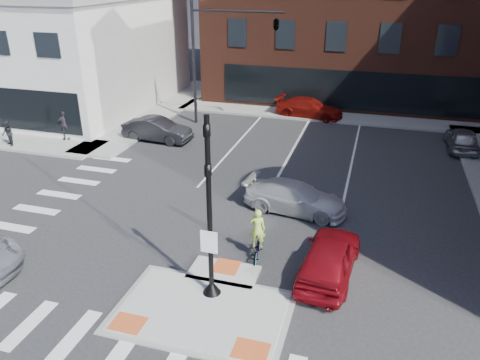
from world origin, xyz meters
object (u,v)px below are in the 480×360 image
(pedestrian_a, at_px, (8,134))
(pedestrian_b, at_px, (65,125))
(red_sedan, at_px, (329,257))
(bg_car_red, at_px, (309,108))
(white_pickup, at_px, (295,197))
(cyclist, at_px, (257,242))
(bg_car_dark, at_px, (157,129))
(bg_car_silver, at_px, (462,139))

(pedestrian_a, height_order, pedestrian_b, pedestrian_b)
(red_sedan, xyz_separation_m, bg_car_red, (-3.67, 18.89, -0.04))
(pedestrian_a, bearing_deg, bg_car_red, 68.32)
(white_pickup, distance_m, cyclist, 4.10)
(white_pickup, height_order, bg_car_red, bg_car_red)
(red_sedan, distance_m, bg_car_red, 19.24)
(red_sedan, distance_m, white_pickup, 4.82)
(cyclist, bearing_deg, red_sedan, 166.31)
(pedestrian_a, bearing_deg, white_pickup, 23.14)
(white_pickup, xyz_separation_m, bg_car_red, (-1.69, 14.50, 0.04))
(white_pickup, relative_size, pedestrian_a, 2.99)
(white_pickup, xyz_separation_m, pedestrian_a, (-17.76, 3.00, 0.25))
(cyclist, bearing_deg, bg_car_dark, -55.80)
(bg_car_silver, height_order, cyclist, cyclist)
(pedestrian_b, bearing_deg, bg_car_silver, -13.33)
(pedestrian_a, bearing_deg, cyclist, 10.33)
(red_sedan, distance_m, pedestrian_b, 19.62)
(bg_car_red, bearing_deg, pedestrian_a, 132.41)
(red_sedan, height_order, pedestrian_b, pedestrian_b)
(cyclist, bearing_deg, bg_car_silver, -127.09)
(bg_car_red, bearing_deg, bg_car_silver, -105.90)
(bg_car_silver, relative_size, bg_car_red, 0.82)
(bg_car_dark, xyz_separation_m, pedestrian_a, (-7.84, -3.79, 0.19))
(red_sedan, xyz_separation_m, cyclist, (-2.65, 0.34, -0.06))
(bg_car_silver, bearing_deg, pedestrian_a, 15.17)
(bg_car_red, bearing_deg, white_pickup, -166.55)
(pedestrian_b, bearing_deg, white_pickup, -44.71)
(cyclist, xyz_separation_m, pedestrian_b, (-14.57, 9.05, 0.38))
(white_pickup, xyz_separation_m, bg_car_silver, (7.98, 10.45, 0.01))
(white_pickup, distance_m, bg_car_dark, 12.02)
(bg_car_red, bearing_deg, bg_car_dark, 139.94)
(bg_car_dark, relative_size, cyclist, 2.15)
(bg_car_dark, height_order, bg_car_silver, bg_car_dark)
(white_pickup, relative_size, pedestrian_b, 2.50)
(pedestrian_a, bearing_deg, bg_car_dark, 58.54)
(pedestrian_a, relative_size, pedestrian_b, 0.84)
(red_sedan, xyz_separation_m, white_pickup, (-1.98, 4.39, -0.08))
(bg_car_silver, distance_m, bg_car_red, 10.48)
(pedestrian_a, xyz_separation_m, pedestrian_b, (2.52, 2.00, 0.15))
(bg_car_red, distance_m, pedestrian_b, 16.55)
(bg_car_silver, bearing_deg, bg_car_dark, 10.58)
(bg_car_red, relative_size, pedestrian_b, 2.66)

